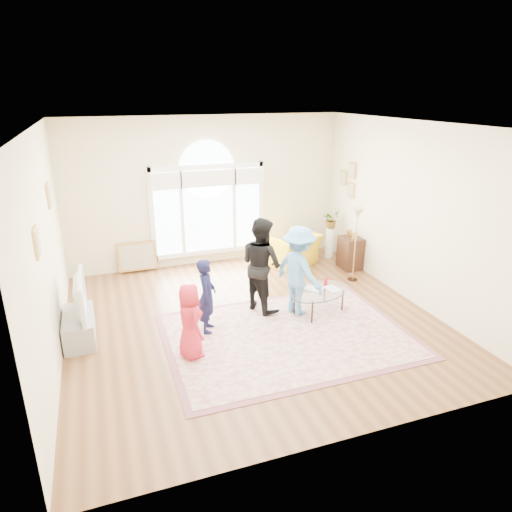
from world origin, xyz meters
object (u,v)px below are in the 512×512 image
object	(u,v)px
area_rug	(287,336)
tv_console	(79,327)
armchair	(292,250)
coffee_table	(319,292)
television	(75,297)

from	to	relation	value
area_rug	tv_console	xyz separation A→B (m)	(-3.09, 0.99, 0.20)
armchair	coffee_table	bearing A→B (deg)	54.28
television	armchair	bearing A→B (deg)	23.29
area_rug	television	world-z (taller)	television
area_rug	armchair	bearing A→B (deg)	65.22
tv_console	coffee_table	world-z (taller)	coffee_table
coffee_table	armchair	bearing A→B (deg)	58.96
coffee_table	armchair	size ratio (longest dim) A/B	1.26
tv_console	coffee_table	xyz separation A→B (m)	(3.92, -0.42, 0.19)
coffee_table	area_rug	bearing A→B (deg)	-164.46
area_rug	coffee_table	world-z (taller)	coffee_table
tv_console	armchair	bearing A→B (deg)	23.26
coffee_table	television	bearing A→B (deg)	155.01
armchair	area_rug	bearing A→B (deg)	41.73
tv_console	area_rug	bearing A→B (deg)	-17.80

